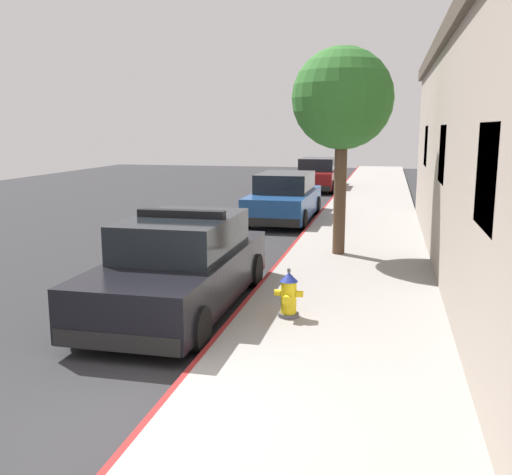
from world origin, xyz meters
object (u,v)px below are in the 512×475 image
at_px(parked_car_dark_far, 318,175).
at_px(fire_hydrant, 289,295).
at_px(street_tree, 342,100).
at_px(police_cruiser, 181,266).
at_px(parked_car_silver_ahead, 284,198).

distance_m(parked_car_dark_far, fire_hydrant, 20.16).
relative_size(parked_car_dark_far, street_tree, 1.05).
height_order(parked_car_dark_far, street_tree, street_tree).
bearing_deg(police_cruiser, fire_hydrant, -12.58).
xyz_separation_m(police_cruiser, street_tree, (2.24, 4.37, 2.86)).
bearing_deg(parked_car_silver_ahead, street_tree, -67.47).
bearing_deg(street_tree, fire_hydrant, -94.20).
bearing_deg(fire_hydrant, police_cruiser, 167.42).
xyz_separation_m(parked_car_dark_far, fire_hydrant, (1.98, -20.06, -0.24)).
distance_m(parked_car_dark_far, street_tree, 15.71).
xyz_separation_m(parked_car_dark_far, street_tree, (2.33, -15.27, 2.87)).
bearing_deg(police_cruiser, parked_car_silver_ahead, 89.98).
height_order(parked_car_silver_ahead, parked_car_dark_far, same).
distance_m(police_cruiser, fire_hydrant, 1.95).
bearing_deg(fire_hydrant, parked_car_dark_far, 95.64).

